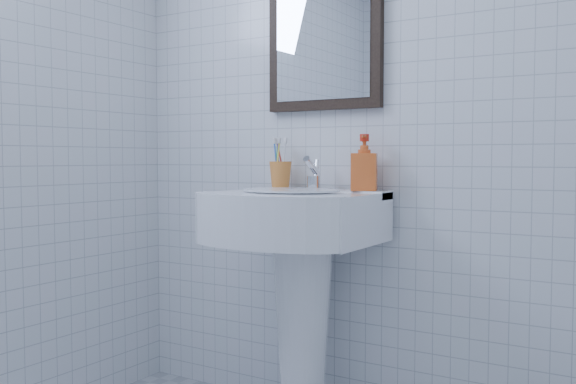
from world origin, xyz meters
The scene contains 6 objects.
wall_back centered at (0.00, 1.20, 1.25)m, with size 2.20×0.02×2.50m, color silver.
washbasin centered at (-0.18, 0.99, 0.62)m, with size 0.60×0.44×0.93m.
faucet centered at (-0.18, 1.10, 0.98)m, with size 0.05×0.12×0.13m.
toothbrush_cup centered at (-0.35, 1.12, 0.98)m, with size 0.09×0.09×0.11m, color orange, non-canonical shape.
soap_dispenser centered at (0.03, 1.12, 1.03)m, with size 0.09×0.10×0.21m, color red.
wall_mirror centered at (-0.18, 1.18, 1.55)m, with size 0.50×0.04×0.62m.
Camera 1 is at (1.06, -1.10, 1.05)m, focal length 40.00 mm.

